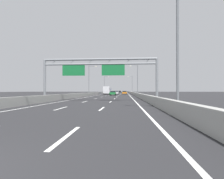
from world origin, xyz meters
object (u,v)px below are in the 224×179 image
sign_gantry (98,68)px  green_car (113,93)px  streetlamp_right_mid (137,78)px  streetlamp_right_near (174,39)px  streetlamp_left_mid (90,78)px  streetlamp_left_far (105,84)px  orange_car (125,93)px  black_car (120,92)px  white_car (116,92)px  streetlamp_right_far (132,84)px  box_truck (107,90)px

sign_gantry → green_car: (0.00, 31.62, -4.10)m
streetlamp_right_mid → green_car: streetlamp_right_mid is taller
streetlamp_right_near → streetlamp_right_mid: bearing=90.0°
streetlamp_left_mid → streetlamp_right_mid: size_ratio=1.00×
streetlamp_left_far → orange_car: bearing=-64.9°
streetlamp_right_near → black_car: 116.87m
sign_gantry → streetlamp_right_mid: (7.68, 29.00, 0.56)m
green_car → black_car: black_car is taller
white_car → streetlamp_right_near: bearing=-82.8°
streetlamp_left_mid → streetlamp_left_far: size_ratio=1.00×
streetlamp_right_far → black_car: 35.18m
streetlamp_right_mid → sign_gantry: bearing=-104.8°
streetlamp_left_far → white_car: streetlamp_left_far is taller
streetlamp_left_far → sign_gantry: bearing=-84.1°
orange_car → streetlamp_left_mid: bearing=-122.0°
sign_gantry → streetlamp_right_near: size_ratio=1.80×
streetlamp_right_near → orange_car: streetlamp_right_near is taller
streetlamp_left_far → box_truck: size_ratio=1.09×
sign_gantry → streetlamp_right_mid: size_ratio=1.80×
streetlamp_right_near → white_car: 58.73m
black_car → green_car: bearing=-90.0°
sign_gantry → green_car: size_ratio=3.83×
orange_car → black_car: bearing=93.8°
sign_gantry → black_car: 104.35m
sign_gantry → streetlamp_right_mid: 30.00m
streetlamp_left_mid → streetlamp_right_near: bearing=-70.1°
streetlamp_left_mid → box_truck: size_ratio=1.09×
green_car → streetlamp_left_far: bearing=100.6°
streetlamp_left_mid → black_car: (7.25, 75.27, -4.66)m
orange_car → box_truck: (-7.01, -2.00, 0.99)m
streetlamp_left_far → green_car: size_ratio=2.12×
streetlamp_right_far → white_car: 25.92m
box_truck → streetlamp_right_mid: bearing=-55.2°
white_car → box_truck: box_truck is taller
streetlamp_left_far → orange_car: (11.04, -23.58, -4.66)m
white_car → orange_car: (3.41, 0.85, -0.02)m
white_car → streetlamp_right_mid: bearing=-66.5°
streetlamp_left_mid → streetlamp_right_mid: 14.93m
streetlamp_right_near → box_truck: 58.08m
streetlamp_right_mid → streetlamp_right_near: bearing=-90.0°
green_car → orange_car: (3.78, 15.05, -0.01)m
sign_gantry → box_truck: size_ratio=1.96×
green_car → streetlamp_right_mid: bearing=-18.9°
sign_gantry → streetlamp_right_mid: bearing=75.2°
streetlamp_left_far → black_car: (7.25, 34.01, -4.66)m
streetlamp_right_near → black_car: size_ratio=2.22×
streetlamp_right_mid → streetlamp_right_far: same height
streetlamp_right_near → green_car: 44.79m
streetlamp_right_far → white_car: (-7.30, -24.43, -4.65)m
sign_gantry → streetlamp_left_far: 70.63m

